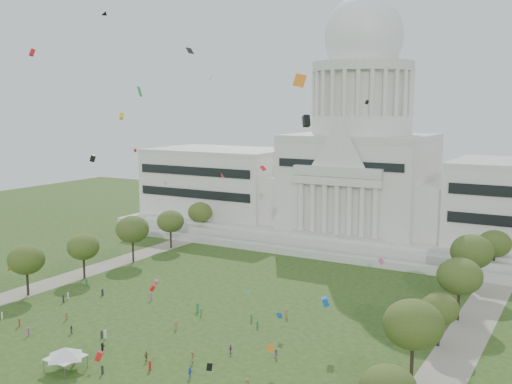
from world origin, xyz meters
TOP-DOWN VIEW (x-y plane):
  - ground at (0.00, 0.00)m, footprint 400.00×400.00m
  - capitol at (0.00, 113.59)m, footprint 160.00×64.50m
  - path_left at (-48.00, 30.00)m, footprint 8.00×160.00m
  - path_right at (48.00, 30.00)m, footprint 8.00×160.00m
  - row_tree_l_2 at (-45.04, 17.30)m, footprint 8.42×8.42m
  - row_tree_r_2 at (44.17, 17.44)m, footprint 9.55×9.55m
  - row_tree_l_3 at (-44.09, 33.92)m, footprint 8.12×8.12m
  - row_tree_r_3 at (44.40, 34.48)m, footprint 7.01×7.01m
  - row_tree_l_4 at (-44.08, 52.42)m, footprint 9.29×9.29m
  - row_tree_r_4 at (44.76, 50.04)m, footprint 9.19×9.19m
  - row_tree_l_5 at (-45.22, 71.01)m, footprint 8.33×8.33m
  - row_tree_r_5 at (43.49, 70.19)m, footprint 9.82×9.82m
  - row_tree_l_6 at (-46.87, 89.14)m, footprint 8.19×8.19m
  - row_tree_r_6 at (45.96, 88.13)m, footprint 8.42×8.42m
  - event_tent at (-6.82, -6.59)m, footprint 7.30×7.30m
  - person_2 at (21.18, 15.14)m, footprint 0.84×0.63m
  - person_3 at (9.42, 6.57)m, footprint 0.91×1.38m
  - person_4 at (2.39, 2.88)m, footprint 0.76×1.15m
  - person_5 at (-6.60, 1.66)m, footprint 1.45×1.90m
  - person_8 at (-18.42, 5.55)m, footprint 0.82×0.56m
  - person_9 at (12.61, 1.55)m, footprint 0.89×1.19m
  - person_10 at (13.29, 12.76)m, footprint 0.66×1.03m
  - distant_crowd at (-12.71, 14.22)m, footprint 62.47×38.81m
  - kite_swarm at (-1.13, 4.35)m, footprint 81.47×105.98m

SIDE VIEW (x-z plane):
  - ground at x=0.00m, z-range 0.00..0.00m
  - path_left at x=-48.00m, z-range 0.00..0.04m
  - path_right at x=48.00m, z-range 0.00..0.04m
  - person_2 at x=21.18m, z-range 0.00..1.55m
  - person_8 at x=-18.42m, z-range 0.00..1.58m
  - person_10 at x=13.29m, z-range 0.00..1.64m
  - person_9 at x=12.61m, z-range 0.00..1.64m
  - distant_crowd at x=-12.71m, z-range -0.13..1.82m
  - person_4 at x=2.39m, z-range 0.00..1.80m
  - person_5 at x=-6.60m, z-range 0.00..1.92m
  - person_3 at x=9.42m, z-range 0.00..1.98m
  - event_tent at x=-6.82m, z-range 1.12..5.21m
  - row_tree_r_3 at x=44.40m, z-range 2.09..12.07m
  - row_tree_l_3 at x=-44.09m, z-range 2.43..13.98m
  - row_tree_l_6 at x=-46.87m, z-range 2.45..14.09m
  - row_tree_l_5 at x=-45.22m, z-range 2.49..14.34m
  - row_tree_r_6 at x=45.96m, z-range 2.52..14.49m
  - row_tree_l_2 at x=-45.04m, z-range 2.52..14.49m
  - row_tree_r_4 at x=44.76m, z-range 2.76..15.82m
  - row_tree_l_4 at x=-44.08m, z-range 2.79..16.00m
  - row_tree_r_2 at x=44.17m, z-range 2.87..16.45m
  - row_tree_r_5 at x=43.49m, z-range 2.95..16.91m
  - capitol at x=0.00m, z-range -23.35..67.95m
  - kite_swarm at x=-1.13m, z-range -4.85..54.31m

